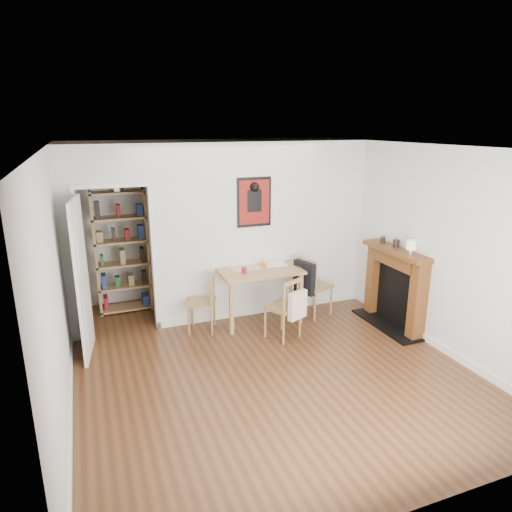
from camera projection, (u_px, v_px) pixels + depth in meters
name	position (u px, v px, depth m)	size (l,w,h in m)	color
ground	(262.00, 358.00, 5.75)	(5.20, 5.20, 0.00)	#53321A
room_shell	(235.00, 234.00, 6.62)	(5.20, 5.20, 5.20)	silver
dining_table	(259.00, 275.00, 6.66)	(1.19, 0.76, 0.81)	#A4764C
chair_left	(201.00, 303.00, 6.42)	(0.54, 0.54, 0.83)	olive
chair_right	(314.00, 285.00, 6.92)	(0.63, 0.58, 0.93)	olive
chair_front	(284.00, 307.00, 6.19)	(0.58, 0.60, 0.87)	olive
bookshelf	(122.00, 253.00, 6.99)	(0.80, 0.32, 1.91)	#A4764C
fireplace	(395.00, 285.00, 6.54)	(0.45, 1.25, 1.16)	brown
red_glass	(244.00, 270.00, 6.43)	(0.07, 0.07, 0.09)	maroon
orange_fruit	(265.00, 263.00, 6.77)	(0.07, 0.07, 0.07)	orange
placemat	(245.00, 268.00, 6.68)	(0.41, 0.31, 0.00)	beige
notebook	(275.00, 264.00, 6.84)	(0.33, 0.24, 0.02)	white
mantel_lamp	(411.00, 246.00, 6.05)	(0.13, 0.13, 0.20)	silver
ceramic_jar_a	(396.00, 243.00, 6.46)	(0.09, 0.09, 0.11)	black
ceramic_jar_b	(383.00, 240.00, 6.68)	(0.07, 0.07, 0.09)	black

